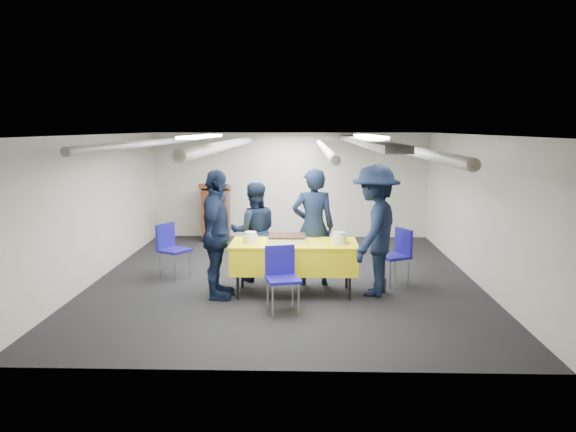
# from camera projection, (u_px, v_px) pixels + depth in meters

# --- Properties ---
(ground) EXTENTS (7.00, 7.00, 0.00)m
(ground) POSITION_uv_depth(u_px,v_px,m) (285.00, 278.00, 9.07)
(ground) COLOR black
(ground) RESTS_ON ground
(room_shell) EXTENTS (6.00, 7.00, 2.30)m
(room_shell) POSITION_uv_depth(u_px,v_px,m) (292.00, 164.00, 9.19)
(room_shell) COLOR beige
(room_shell) RESTS_ON ground
(serving_table) EXTENTS (1.82, 0.83, 0.77)m
(serving_table) POSITION_uv_depth(u_px,v_px,m) (294.00, 256.00, 8.14)
(serving_table) COLOR black
(serving_table) RESTS_ON ground
(sheet_cake) EXTENTS (0.56, 0.44, 0.10)m
(sheet_cake) POSITION_uv_depth(u_px,v_px,m) (287.00, 238.00, 8.16)
(sheet_cake) COLOR white
(sheet_cake) RESTS_ON serving_table
(plate_stack_left) EXTENTS (0.21, 0.21, 0.16)m
(plate_stack_left) POSITION_uv_depth(u_px,v_px,m) (251.00, 238.00, 8.07)
(plate_stack_left) COLOR white
(plate_stack_left) RESTS_ON serving_table
(plate_stack_right) EXTENTS (0.22, 0.22, 0.16)m
(plate_stack_right) POSITION_uv_depth(u_px,v_px,m) (339.00, 238.00, 8.03)
(plate_stack_right) COLOR white
(plate_stack_right) RESTS_ON serving_table
(podium) EXTENTS (0.62, 0.53, 1.25)m
(podium) POSITION_uv_depth(u_px,v_px,m) (216.00, 212.00, 12.03)
(podium) COLOR brown
(podium) RESTS_ON ground
(chair_near) EXTENTS (0.51, 0.51, 0.87)m
(chair_near) POSITION_uv_depth(u_px,v_px,m) (282.00, 272.00, 7.38)
(chair_near) COLOR gray
(chair_near) RESTS_ON ground
(chair_right) EXTENTS (0.57, 0.57, 0.87)m
(chair_right) POSITION_uv_depth(u_px,v_px,m) (398.00, 251.00, 8.65)
(chair_right) COLOR gray
(chair_right) RESTS_ON ground
(chair_left) EXTENTS (0.58, 0.58, 0.87)m
(chair_left) POSITION_uv_depth(u_px,v_px,m) (170.00, 245.00, 9.08)
(chair_left) COLOR gray
(chair_left) RESTS_ON ground
(sailor_a) EXTENTS (0.69, 0.49, 1.81)m
(sailor_a) POSITION_uv_depth(u_px,v_px,m) (313.00, 227.00, 8.60)
(sailor_a) COLOR black
(sailor_a) RESTS_ON ground
(sailor_b) EXTENTS (0.85, 0.72, 1.57)m
(sailor_b) POSITION_uv_depth(u_px,v_px,m) (254.00, 232.00, 8.86)
(sailor_b) COLOR black
(sailor_b) RESTS_ON ground
(sailor_c) EXTENTS (0.50, 1.10, 1.84)m
(sailor_c) POSITION_uv_depth(u_px,v_px,m) (217.00, 235.00, 7.89)
(sailor_c) COLOR black
(sailor_c) RESTS_ON ground
(sailor_d) EXTENTS (1.12, 1.40, 1.89)m
(sailor_d) POSITION_uv_depth(u_px,v_px,m) (375.00, 230.00, 8.07)
(sailor_d) COLOR black
(sailor_d) RESTS_ON ground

